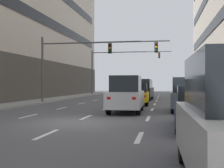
{
  "coord_description": "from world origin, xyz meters",
  "views": [
    {
      "loc": [
        3.86,
        -12.19,
        1.69
      ],
      "look_at": [
        -0.33,
        11.21,
        1.66
      ],
      "focal_mm": 46.9,
      "sensor_mm": 36.0,
      "label": 1
    }
  ],
  "objects_px": {
    "car_driving_0": "(145,89)",
    "car_parked_2": "(186,95)",
    "taxi_driving_4": "(136,94)",
    "car_parked_1": "(199,108)",
    "traffic_signal_1": "(117,62)",
    "car_driving_2": "(143,90)",
    "traffic_signal_0": "(88,54)",
    "car_driving_1": "(126,94)"
  },
  "relations": [
    {
      "from": "car_driving_1",
      "to": "car_parked_2",
      "type": "relative_size",
      "value": 1.04
    },
    {
      "from": "car_driving_2",
      "to": "traffic_signal_0",
      "type": "distance_m",
      "value": 8.17
    },
    {
      "from": "car_driving_2",
      "to": "car_parked_1",
      "type": "distance_m",
      "value": 19.45
    },
    {
      "from": "car_driving_1",
      "to": "car_driving_2",
      "type": "relative_size",
      "value": 0.98
    },
    {
      "from": "traffic_signal_0",
      "to": "traffic_signal_1",
      "type": "xyz_separation_m",
      "value": [
        -0.44,
        17.75,
        0.64
      ]
    },
    {
      "from": "car_driving_1",
      "to": "traffic_signal_1",
      "type": "bearing_deg",
      "value": 100.5
    },
    {
      "from": "traffic_signal_0",
      "to": "car_driving_1",
      "type": "bearing_deg",
      "value": -59.2
    },
    {
      "from": "car_driving_0",
      "to": "car_parked_2",
      "type": "relative_size",
      "value": 1.01
    },
    {
      "from": "car_driving_2",
      "to": "car_parked_1",
      "type": "height_order",
      "value": "car_driving_2"
    },
    {
      "from": "taxi_driving_4",
      "to": "traffic_signal_0",
      "type": "bearing_deg",
      "value": 169.37
    },
    {
      "from": "taxi_driving_4",
      "to": "car_parked_1",
      "type": "xyz_separation_m",
      "value": [
        3.44,
        -12.05,
        -0.05
      ]
    },
    {
      "from": "car_driving_1",
      "to": "car_driving_0",
      "type": "bearing_deg",
      "value": 90.37
    },
    {
      "from": "taxi_driving_4",
      "to": "car_parked_2",
      "type": "height_order",
      "value": "car_parked_2"
    },
    {
      "from": "taxi_driving_4",
      "to": "traffic_signal_1",
      "type": "height_order",
      "value": "traffic_signal_1"
    },
    {
      "from": "car_parked_1",
      "to": "car_driving_2",
      "type": "bearing_deg",
      "value": 100.18
    },
    {
      "from": "car_driving_0",
      "to": "car_parked_1",
      "type": "bearing_deg",
      "value": -81.98
    },
    {
      "from": "traffic_signal_1",
      "to": "car_parked_1",
      "type": "bearing_deg",
      "value": -75.27
    },
    {
      "from": "car_driving_1",
      "to": "car_driving_2",
      "type": "xyz_separation_m",
      "value": [
        0.02,
        13.25,
        0.01
      ]
    },
    {
      "from": "car_driving_1",
      "to": "car_parked_2",
      "type": "bearing_deg",
      "value": 18.58
    },
    {
      "from": "car_driving_2",
      "to": "taxi_driving_4",
      "type": "xyz_separation_m",
      "value": [
        -0.0,
        -7.1,
        -0.23
      ]
    },
    {
      "from": "taxi_driving_4",
      "to": "car_parked_2",
      "type": "relative_size",
      "value": 1.08
    },
    {
      "from": "car_driving_0",
      "to": "car_driving_1",
      "type": "distance_m",
      "value": 19.58
    },
    {
      "from": "car_parked_1",
      "to": "traffic_signal_1",
      "type": "distance_m",
      "value": 31.87
    },
    {
      "from": "car_driving_0",
      "to": "car_parked_2",
      "type": "bearing_deg",
      "value": -78.96
    },
    {
      "from": "car_parked_2",
      "to": "traffic_signal_0",
      "type": "xyz_separation_m",
      "value": [
        -7.6,
        5.77,
        3.14
      ]
    },
    {
      "from": "taxi_driving_4",
      "to": "traffic_signal_1",
      "type": "bearing_deg",
      "value": 103.94
    },
    {
      "from": "traffic_signal_1",
      "to": "taxi_driving_4",
      "type": "bearing_deg",
      "value": -76.06
    },
    {
      "from": "car_driving_1",
      "to": "traffic_signal_1",
      "type": "distance_m",
      "value": 25.38
    },
    {
      "from": "car_driving_0",
      "to": "car_parked_2",
      "type": "distance_m",
      "value": 18.76
    },
    {
      "from": "car_driving_1",
      "to": "traffic_signal_0",
      "type": "relative_size",
      "value": 0.41
    },
    {
      "from": "car_driving_2",
      "to": "traffic_signal_1",
      "type": "relative_size",
      "value": 0.39
    },
    {
      "from": "car_parked_1",
      "to": "traffic_signal_1",
      "type": "bearing_deg",
      "value": 104.73
    },
    {
      "from": "car_driving_1",
      "to": "car_parked_1",
      "type": "relative_size",
      "value": 1.03
    },
    {
      "from": "car_driving_2",
      "to": "traffic_signal_0",
      "type": "xyz_separation_m",
      "value": [
        -4.16,
        -6.32,
        3.09
      ]
    },
    {
      "from": "car_parked_1",
      "to": "traffic_signal_0",
      "type": "distance_m",
      "value": 15.29
    },
    {
      "from": "car_parked_1",
      "to": "car_driving_0",
      "type": "bearing_deg",
      "value": 98.02
    },
    {
      "from": "car_driving_0",
      "to": "car_driving_1",
      "type": "height_order",
      "value": "car_driving_1"
    },
    {
      "from": "car_driving_2",
      "to": "taxi_driving_4",
      "type": "bearing_deg",
      "value": -90.03
    },
    {
      "from": "car_driving_0",
      "to": "traffic_signal_1",
      "type": "xyz_separation_m",
      "value": [
        -4.45,
        5.11,
        3.77
      ]
    },
    {
      "from": "taxi_driving_4",
      "to": "traffic_signal_1",
      "type": "xyz_separation_m",
      "value": [
        -4.6,
        18.53,
        3.96
      ]
    },
    {
      "from": "car_driving_1",
      "to": "traffic_signal_1",
      "type": "relative_size",
      "value": 0.39
    },
    {
      "from": "car_parked_2",
      "to": "taxi_driving_4",
      "type": "bearing_deg",
      "value": 124.6
    }
  ]
}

